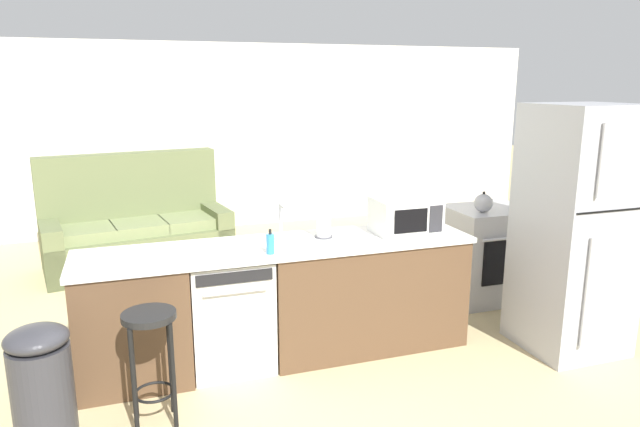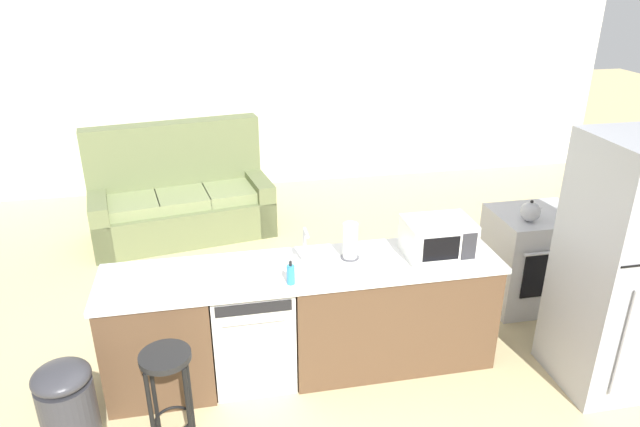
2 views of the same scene
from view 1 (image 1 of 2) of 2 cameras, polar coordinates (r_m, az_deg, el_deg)
name	(u,v)px [view 1 (image 1 of 2)]	position (r m, az deg, el deg)	size (l,w,h in m)	color
ground_plane	(264,358)	(4.53, -5.67, -14.21)	(24.00, 24.00, 0.00)	tan
wall_back	(214,137)	(8.25, -10.54, 7.48)	(10.00, 0.06, 2.60)	silver
kitchen_counter	(293,303)	(4.41, -2.73, -8.95)	(2.94, 0.66, 0.90)	brown
dishwasher	(229,311)	(4.31, -9.08, -9.62)	(0.58, 0.61, 0.84)	silver
stove_range	(487,253)	(5.75, 16.36, -3.83)	(0.76, 0.68, 0.90)	#B7B7BC
refrigerator	(576,230)	(4.80, 24.20, -1.52)	(0.72, 0.73, 1.91)	#A8AAB2
microwave	(405,215)	(4.55, 8.53, -0.18)	(0.50, 0.37, 0.28)	white
sink_faucet	(281,226)	(4.22, -3.92, -1.24)	(0.07, 0.18, 0.30)	silver
paper_towel_roll	(324,220)	(4.36, 0.36, -0.65)	(0.14, 0.14, 0.28)	#4C4C51
soap_bottle	(270,244)	(3.97, -4.99, -3.02)	(0.06, 0.06, 0.18)	#338CCC
kettle	(483,203)	(5.43, 16.03, 1.02)	(0.21, 0.17, 0.19)	#B2B2B7
bar_stool	(151,345)	(3.64, -16.56, -12.45)	(0.32, 0.32, 0.74)	black
trash_bin	(42,386)	(3.74, -26.03, -15.23)	(0.35, 0.35, 0.74)	#333338
couch	(136,231)	(6.90, -17.91, -1.65)	(2.12, 1.22, 1.27)	#667047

